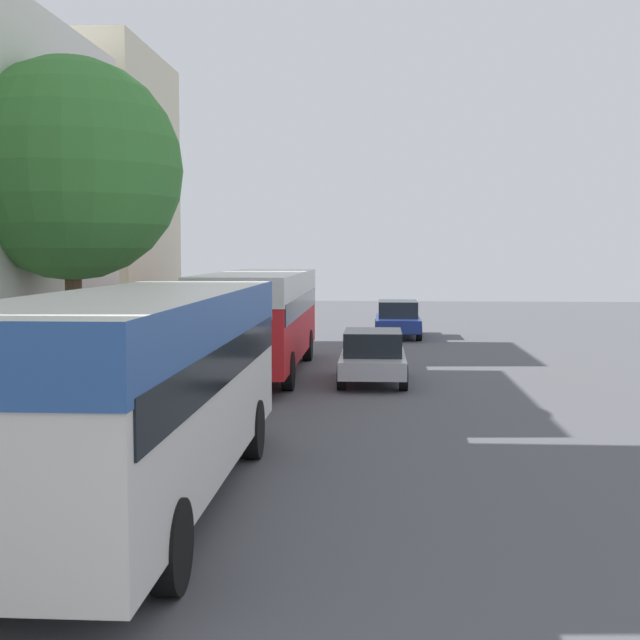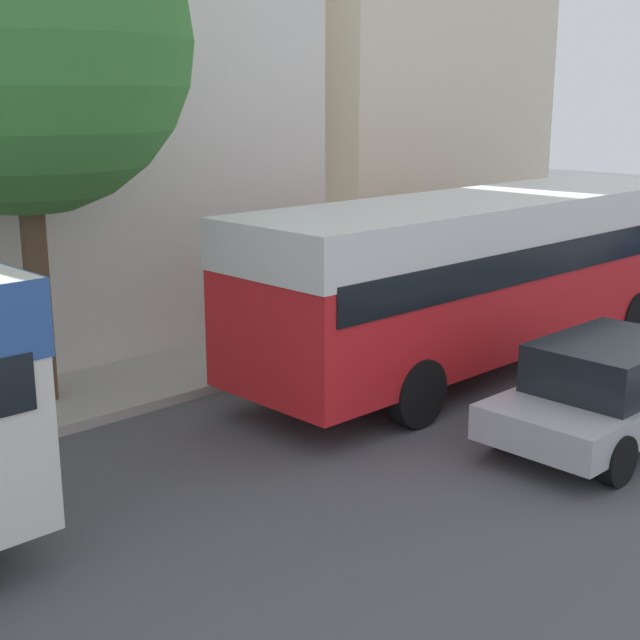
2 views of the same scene
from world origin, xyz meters
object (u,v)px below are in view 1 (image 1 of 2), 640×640
Objects in this scene: bus_lead at (140,369)px; pedestrian_near_curb at (118,342)px; bus_following at (260,308)px; pedestrian_walking_away at (29,406)px; car_crossing at (398,318)px; car_far_curb at (373,356)px.

pedestrian_near_curb is at bearing 107.85° from bus_lead.
bus_following is 11.42m from pedestrian_walking_away.
bus_following reaches higher than pedestrian_near_curb.
car_far_curb is at bearing -94.17° from car_crossing.
car_far_curb is 2.41× the size of pedestrian_walking_away.
car_crossing is 14.84m from pedestrian_near_curb.
car_far_curb is at bearing -27.24° from bus_following.
pedestrian_walking_away is at bearing -81.84° from pedestrian_near_curb.
bus_following is at bearing 90.63° from bus_lead.
car_crossing is at bearing 73.56° from pedestrian_walking_away.
bus_lead is at bearing -104.67° from car_far_curb.
car_crossing is at bearing 57.41° from pedestrian_near_curb.
bus_lead is 3.64m from pedestrian_walking_away.
bus_lead reaches higher than car_crossing.
bus_following is 5.90× the size of pedestrian_near_curb.
bus_lead reaches higher than car_far_curb.
car_crossing reaches higher than car_far_curb.
bus_following is 3.85m from car_far_curb.
bus_following is 6.23× the size of pedestrian_walking_away.
bus_lead reaches higher than bus_following.
pedestrian_walking_away is (-5.65, -9.45, 0.23)m from car_far_curb.
car_crossing is 1.11× the size of car_far_curb.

